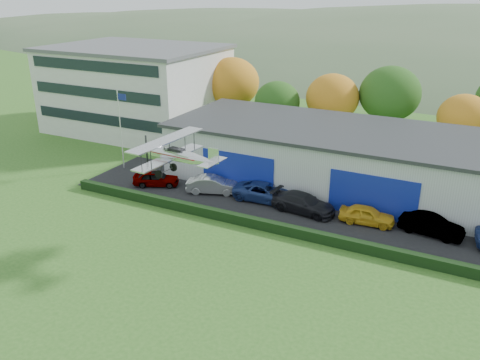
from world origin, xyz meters
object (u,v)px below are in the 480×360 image
at_px(car_3, 303,203).
at_px(car_4, 367,215).
at_px(car_2, 265,192).
at_px(car_5, 431,225).
at_px(hangar, 389,164).
at_px(flagpole, 121,123).
at_px(office_block, 137,88).
at_px(biplane, 178,154).
at_px(car_1, 213,185).
at_px(car_0, 156,178).

distance_m(car_3, car_4, 5.15).
bearing_deg(car_2, car_5, -93.31).
bearing_deg(hangar, car_4, -90.19).
bearing_deg(flagpole, office_block, 121.97).
relative_size(car_3, car_5, 1.17).
xyz_separation_m(car_5, biplane, (-15.65, -9.77, 6.13)).
distance_m(car_2, car_5, 13.60).
relative_size(car_1, car_3, 0.87).
distance_m(office_block, car_3, 31.72).
bearing_deg(flagpole, car_5, -1.97).
distance_m(hangar, car_1, 15.74).
distance_m(flagpole, car_0, 7.27).
xyz_separation_m(car_0, car_1, (5.54, 0.90, 0.06)).
height_order(car_2, car_3, car_3).
bearing_deg(hangar, flagpole, -166.49).
xyz_separation_m(hangar, car_1, (-13.76, -7.42, -1.83)).
height_order(hangar, car_5, hangar).
relative_size(car_3, biplane, 0.78).
height_order(car_2, biplane, biplane).
distance_m(hangar, car_4, 7.54).
bearing_deg(car_4, car_5, -90.43).
bearing_deg(car_5, hangar, 41.91).
xyz_separation_m(office_block, biplane, (22.03, -23.79, 1.73)).
relative_size(office_block, flagpole, 2.57).
bearing_deg(office_block, hangar, -12.01).
distance_m(flagpole, biplane, 17.74).
relative_size(hangar, car_2, 7.39).
bearing_deg(car_0, flagpole, 42.33).
relative_size(hangar, flagpole, 5.08).
relative_size(car_0, car_1, 0.89).
bearing_deg(biplane, car_4, 44.61).
bearing_deg(office_block, car_4, -23.48).
distance_m(car_2, car_3, 3.81).
bearing_deg(car_3, car_4, -81.18).
bearing_deg(car_4, car_1, 86.28).
bearing_deg(car_1, car_0, 78.41).
bearing_deg(car_3, car_2, 85.76).
relative_size(car_1, car_2, 0.85).
bearing_deg(car_2, biplane, 165.60).
bearing_deg(car_3, biplane, 154.00).
xyz_separation_m(car_3, car_5, (9.85, 0.55, -0.02)).
bearing_deg(car_3, car_0, 99.29).
bearing_deg(flagpole, car_0, -22.71).
xyz_separation_m(office_block, car_5, (37.69, -14.02, -4.40)).
bearing_deg(car_2, office_block, 57.33).
height_order(car_0, biplane, biplane).
height_order(car_2, car_4, car_2).
bearing_deg(hangar, car_5, -56.20).
xyz_separation_m(car_2, car_3, (3.75, -0.69, 0.02)).
distance_m(car_0, car_4, 19.30).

